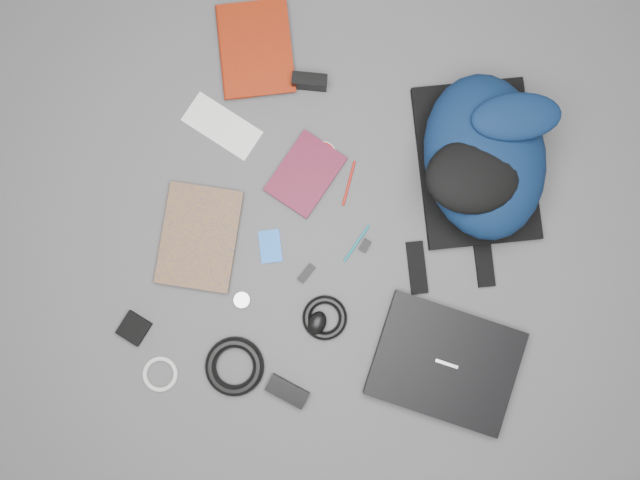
% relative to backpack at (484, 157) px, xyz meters
% --- Properties ---
extents(ground, '(4.00, 4.00, 0.00)m').
position_rel_backpack_xyz_m(ground, '(-0.38, -0.33, -0.11)').
color(ground, '#4F4F51').
rests_on(ground, ground).
extents(backpack, '(0.51, 0.61, 0.21)m').
position_rel_backpack_xyz_m(backpack, '(0.00, 0.00, 0.00)').
color(backpack, black).
rests_on(backpack, ground).
extents(laptop, '(0.41, 0.33, 0.04)m').
position_rel_backpack_xyz_m(laptop, '(0.05, -0.58, -0.09)').
color(laptop, black).
rests_on(laptop, ground).
extents(textbook_red, '(0.30, 0.34, 0.03)m').
position_rel_backpack_xyz_m(textbook_red, '(-0.80, 0.13, -0.09)').
color(textbook_red, maroon).
rests_on(textbook_red, ground).
extents(comic_book, '(0.25, 0.32, 0.02)m').
position_rel_backpack_xyz_m(comic_book, '(-0.82, -0.42, -0.10)').
color(comic_book, '#C37B0D').
rests_on(comic_book, ground).
extents(envelope, '(0.24, 0.17, 0.00)m').
position_rel_backpack_xyz_m(envelope, '(-0.74, -0.08, -0.11)').
color(envelope, white).
rests_on(envelope, ground).
extents(dvd_case, '(0.21, 0.25, 0.02)m').
position_rel_backpack_xyz_m(dvd_case, '(-0.47, -0.16, -0.10)').
color(dvd_case, '#460D1D').
rests_on(dvd_case, ground).
extents(compact_camera, '(0.11, 0.05, 0.06)m').
position_rel_backpack_xyz_m(compact_camera, '(-0.52, 0.11, -0.08)').
color(compact_camera, black).
rests_on(compact_camera, ground).
extents(sticker_disc, '(0.10, 0.10, 0.00)m').
position_rel_backpack_xyz_m(sticker_disc, '(-0.44, -0.09, -0.11)').
color(sticker_disc, white).
rests_on(sticker_disc, ground).
extents(pen_teal, '(0.05, 0.12, 0.01)m').
position_rel_backpack_xyz_m(pen_teal, '(-0.27, -0.31, -0.10)').
color(pen_teal, '#0C6774').
rests_on(pen_teal, ground).
extents(pen_red, '(0.01, 0.13, 0.01)m').
position_rel_backpack_xyz_m(pen_red, '(-0.34, -0.15, -0.10)').
color(pen_red, '#A9160D').
rests_on(pen_red, ground).
extents(id_badge, '(0.09, 0.11, 0.00)m').
position_rel_backpack_xyz_m(id_badge, '(-0.51, -0.38, -0.10)').
color(id_badge, blue).
rests_on(id_badge, ground).
extents(usb_black, '(0.04, 0.06, 0.01)m').
position_rel_backpack_xyz_m(usb_black, '(-0.39, -0.43, -0.10)').
color(usb_black, black).
rests_on(usb_black, ground).
extents(key_fob, '(0.03, 0.04, 0.01)m').
position_rel_backpack_xyz_m(key_fob, '(-0.25, -0.31, -0.10)').
color(key_fob, black).
rests_on(key_fob, ground).
extents(mouse, '(0.06, 0.08, 0.04)m').
position_rel_backpack_xyz_m(mouse, '(-0.33, -0.56, -0.09)').
color(mouse, black).
rests_on(mouse, ground).
extents(headphone_left, '(0.07, 0.07, 0.01)m').
position_rel_backpack_xyz_m(headphone_left, '(-0.68, -0.47, -0.10)').
color(headphone_left, silver).
rests_on(headphone_left, ground).
extents(headphone_right, '(0.06, 0.06, 0.01)m').
position_rel_backpack_xyz_m(headphone_right, '(-0.55, -0.55, -0.10)').
color(headphone_right, '#B3B4B6').
rests_on(headphone_right, ground).
extents(cable_coil, '(0.13, 0.13, 0.02)m').
position_rel_backpack_xyz_m(cable_coil, '(-0.31, -0.54, -0.09)').
color(cable_coil, black).
rests_on(cable_coil, ground).
extents(power_brick, '(0.13, 0.08, 0.03)m').
position_rel_backpack_xyz_m(power_brick, '(-0.36, -0.76, -0.09)').
color(power_brick, black).
rests_on(power_brick, ground).
extents(power_cord_coil, '(0.20, 0.20, 0.03)m').
position_rel_backpack_xyz_m(power_cord_coil, '(-0.52, -0.74, -0.09)').
color(power_cord_coil, black).
rests_on(power_cord_coil, ground).
extents(pouch, '(0.09, 0.09, 0.02)m').
position_rel_backpack_xyz_m(pouch, '(-0.83, -0.71, -0.10)').
color(pouch, black).
rests_on(pouch, ground).
extents(white_cable_coil, '(0.13, 0.13, 0.01)m').
position_rel_backpack_xyz_m(white_cable_coil, '(-0.72, -0.81, -0.10)').
color(white_cable_coil, silver).
rests_on(white_cable_coil, ground).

